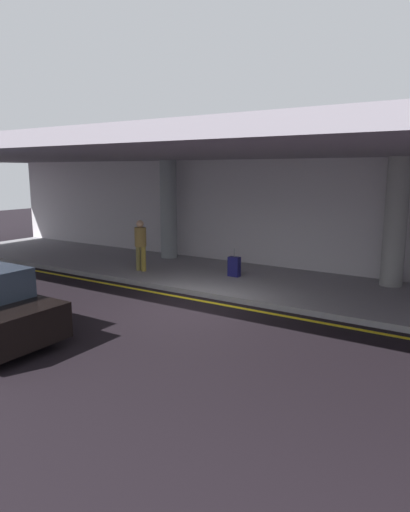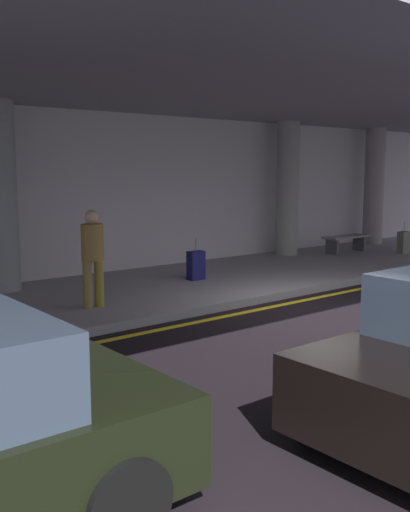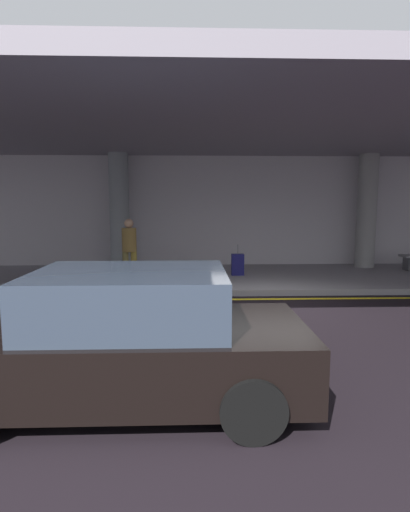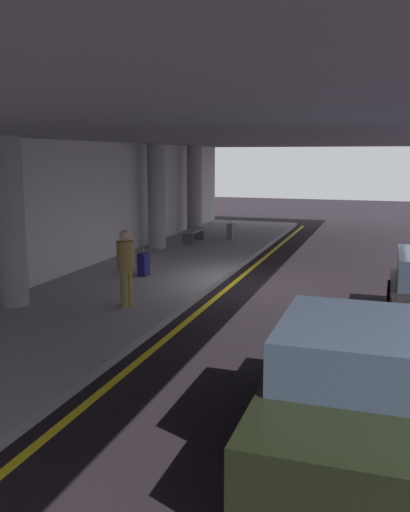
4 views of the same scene
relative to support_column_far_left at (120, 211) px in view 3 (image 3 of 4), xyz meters
The scene contains 10 objects.
ground_plane 6.37m from the support_column_far_left, 48.71° to the right, with size 60.00×60.00×0.00m, color black.
sidewalk 4.66m from the support_column_far_left, 19.98° to the right, with size 26.00×4.20×0.15m, color gray.
lane_stripe_yellow 5.90m from the support_column_far_left, 44.02° to the right, with size 26.00×0.14×0.01m, color yellow.
support_column_far_left is the anchor object (origin of this frame).
support_column_left_mid 8.00m from the support_column_far_left, ahead, with size 0.62×0.62×3.65m, color gray.
ceiling_overhang 4.87m from the support_column_far_left, 26.04° to the right, with size 28.00×13.20×0.30m, color gray.
terminal_back_wall 4.08m from the support_column_far_left, 11.25° to the left, with size 26.00×0.30×3.80m, color #BCB6BC.
car_black 8.97m from the support_column_far_left, 80.05° to the right, with size 4.10×1.92×1.50m.
traveler_with_luggage 2.63m from the support_column_far_left, 74.87° to the right, with size 0.38×0.38×1.68m.
suitcase_upright_primary 4.20m from the support_column_far_left, 21.74° to the right, with size 0.36×0.22×0.90m.
Camera 3 is at (-1.71, -8.65, 2.24)m, focal length 28.73 mm.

